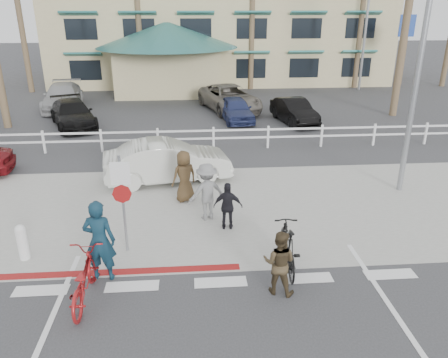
{
  "coord_description": "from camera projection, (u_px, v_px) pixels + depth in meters",
  "views": [
    {
      "loc": [
        -0.58,
        -7.75,
        5.92
      ],
      "look_at": [
        0.29,
        3.23,
        1.5
      ],
      "focal_mm": 35.0,
      "sensor_mm": 36.0,
      "label": 1
    }
  ],
  "objects": [
    {
      "name": "ground",
      "position": [
        223.0,
        299.0,
        9.42
      ],
      "size": [
        140.0,
        140.0,
        0.0
      ],
      "primitive_type": "plane",
      "color": "#333335"
    },
    {
      "name": "sidewalk_plaza",
      "position": [
        212.0,
        209.0,
        13.58
      ],
      "size": [
        22.0,
        7.0,
        0.01
      ],
      "primitive_type": "cube",
      "color": "gray",
      "rests_on": "ground"
    },
    {
      "name": "cross_street",
      "position": [
        206.0,
        165.0,
        17.28
      ],
      "size": [
        40.0,
        5.0,
        0.01
      ],
      "primitive_type": "cube",
      "color": "#333335",
      "rests_on": "ground"
    },
    {
      "name": "parking_lot",
      "position": [
        200.0,
        111.0,
        26.07
      ],
      "size": [
        50.0,
        16.0,
        0.01
      ],
      "primitive_type": "cube",
      "color": "#333335",
      "rests_on": "ground"
    },
    {
      "name": "curb_red",
      "position": [
        92.0,
        273.0,
        10.31
      ],
      "size": [
        7.0,
        0.25,
        0.02
      ],
      "primitive_type": "cube",
      "color": "maroon",
      "rests_on": "ground"
    },
    {
      "name": "rail_fence",
      "position": [
        216.0,
        138.0,
        18.99
      ],
      "size": [
        29.4,
        0.16,
        1.0
      ],
      "primitive_type": null,
      "color": "silver",
      "rests_on": "ground"
    },
    {
      "name": "building",
      "position": [
        218.0,
        8.0,
        36.15
      ],
      "size": [
        28.0,
        16.0,
        11.3
      ],
      "primitive_type": null,
      "color": "#C5B786",
      "rests_on": "ground"
    },
    {
      "name": "sign_post",
      "position": [
        123.0,
        199.0,
        10.75
      ],
      "size": [
        0.5,
        0.1,
        2.9
      ],
      "primitive_type": null,
      "color": "gray",
      "rests_on": "ground"
    },
    {
      "name": "bollard_0",
      "position": [
        22.0,
        242.0,
        10.74
      ],
      "size": [
        0.26,
        0.26,
        0.95
      ],
      "primitive_type": null,
      "color": "silver",
      "rests_on": "ground"
    },
    {
      "name": "streetlight_0",
      "position": [
        421.0,
        54.0,
        13.31
      ],
      "size": [
        0.6,
        2.0,
        9.0
      ],
      "primitive_type": null,
      "color": "gray",
      "rests_on": "ground"
    },
    {
      "name": "streetlight_1",
      "position": [
        366.0,
        22.0,
        30.73
      ],
      "size": [
        0.6,
        2.0,
        9.5
      ],
      "primitive_type": null,
      "color": "gray",
      "rests_on": "ground"
    },
    {
      "name": "info_sign",
      "position": [
        403.0,
        53.0,
        29.76
      ],
      "size": [
        1.2,
        0.16,
        5.6
      ],
      "primitive_type": null,
      "color": "navy",
      "rests_on": "ground"
    },
    {
      "name": "bike_red",
      "position": [
        83.0,
        279.0,
        9.21
      ],
      "size": [
        0.72,
        2.04,
        1.07
      ],
      "primitive_type": "imported",
      "rotation": [
        0.0,
        0.0,
        3.14
      ],
      "color": "maroon",
      "rests_on": "ground"
    },
    {
      "name": "rider_red",
      "position": [
        100.0,
        241.0,
        9.79
      ],
      "size": [
        0.76,
        0.54,
        1.97
      ],
      "primitive_type": "imported",
      "rotation": [
        0.0,
        0.0,
        3.04
      ],
      "color": "#0E2938",
      "rests_on": "ground"
    },
    {
      "name": "bike_black",
      "position": [
        288.0,
        247.0,
        10.33
      ],
      "size": [
        0.64,
        1.96,
        1.16
      ],
      "primitive_type": "imported",
      "rotation": [
        0.0,
        0.0,
        3.09
      ],
      "color": "black",
      "rests_on": "ground"
    },
    {
      "name": "rider_black",
      "position": [
        279.0,
        263.0,
        9.4
      ],
      "size": [
        0.89,
        0.8,
        1.49
      ],
      "primitive_type": "imported",
      "rotation": [
        0.0,
        0.0,
        2.75
      ],
      "color": "#413421",
      "rests_on": "ground"
    },
    {
      "name": "pedestrian_a",
      "position": [
        207.0,
        192.0,
        12.65
      ],
      "size": [
        1.26,
        0.98,
        1.72
      ],
      "primitive_type": "imported",
      "rotation": [
        0.0,
        0.0,
        3.49
      ],
      "color": "slate",
      "rests_on": "ground"
    },
    {
      "name": "pedestrian_child",
      "position": [
        228.0,
        206.0,
        12.14
      ],
      "size": [
        0.85,
        0.44,
        1.39
      ],
      "primitive_type": "imported",
      "rotation": [
        0.0,
        0.0,
        3.02
      ],
      "color": "black",
      "rests_on": "ground"
    },
    {
      "name": "pedestrian_b",
      "position": [
        184.0,
        176.0,
        13.86
      ],
      "size": [
        0.97,
        0.85,
        1.68
      ],
      "primitive_type": "imported",
      "rotation": [
        0.0,
        0.0,
        3.62
      ],
      "color": "#43311B",
      "rests_on": "ground"
    },
    {
      "name": "car_white_sedan",
      "position": [
        168.0,
        161.0,
        15.49
      ],
      "size": [
        4.68,
        2.32,
        1.48
      ],
      "primitive_type": "imported",
      "rotation": [
        0.0,
        0.0,
        1.75
      ],
      "color": "beige",
      "rests_on": "ground"
    },
    {
      "name": "lot_car_1",
      "position": [
        73.0,
        114.0,
        22.5
      ],
      "size": [
        3.48,
        4.95,
        1.33
      ],
      "primitive_type": "imported",
      "rotation": [
        0.0,
        0.0,
        0.39
      ],
      "color": "black",
      "rests_on": "ground"
    },
    {
      "name": "lot_car_2",
      "position": [
        236.0,
        109.0,
        23.62
      ],
      "size": [
        1.94,
        3.9,
        1.28
      ],
      "primitive_type": "imported",
      "rotation": [
        0.0,
        0.0,
        0.12
      ],
      "color": "navy",
      "rests_on": "ground"
    },
    {
      "name": "lot_car_3",
      "position": [
        294.0,
        111.0,
        23.23
      ],
      "size": [
        2.05,
        4.06,
        1.28
      ],
      "primitive_type": "imported",
      "rotation": [
        0.0,
        0.0,
        0.19
      ],
      "color": "black",
      "rests_on": "ground"
    },
    {
      "name": "lot_car_4",
      "position": [
        63.0,
        97.0,
        26.33
      ],
      "size": [
        2.66,
        5.3,
        1.48
      ],
      "primitive_type": "imported",
      "rotation": [
        0.0,
        0.0,
        0.12
      ],
      "color": "#989898",
      "rests_on": "ground"
    },
    {
      "name": "lot_car_5",
      "position": [
        229.0,
        98.0,
        25.86
      ],
      "size": [
        3.87,
        5.86,
        1.5
      ],
      "primitive_type": "imported",
      "rotation": [
        0.0,
        0.0,
        0.28
      ],
      "color": "#69635B",
      "rests_on": "ground"
    }
  ]
}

